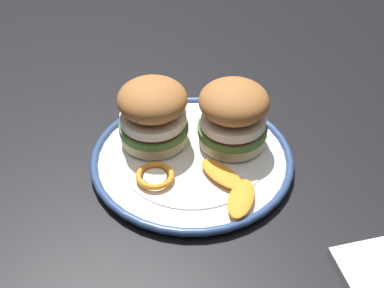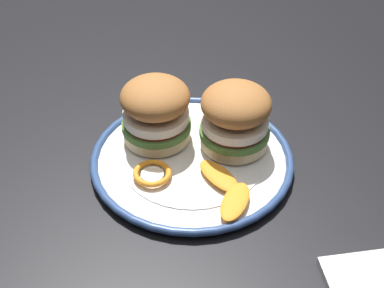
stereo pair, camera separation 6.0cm
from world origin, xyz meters
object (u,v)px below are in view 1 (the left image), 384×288
(dining_table, at_px, (168,192))
(dinner_plate, at_px, (192,160))
(sandwich_half_left, at_px, (153,112))
(sandwich_half_right, at_px, (233,114))

(dining_table, bearing_deg, dinner_plate, 56.73)
(dining_table, relative_size, sandwich_half_left, 12.75)
(dinner_plate, height_order, sandwich_half_left, sandwich_half_left)
(dining_table, distance_m, dinner_plate, 0.11)
(sandwich_half_left, height_order, sandwich_half_right, same)
(sandwich_half_right, bearing_deg, sandwich_half_left, -87.56)
(sandwich_half_right, bearing_deg, dinner_plate, -55.74)
(dinner_plate, relative_size, sandwich_half_left, 2.81)
(dinner_plate, bearing_deg, sandwich_half_right, 124.26)
(sandwich_half_left, bearing_deg, dining_table, 70.02)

